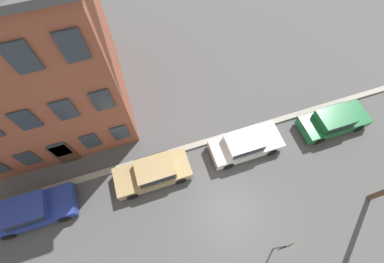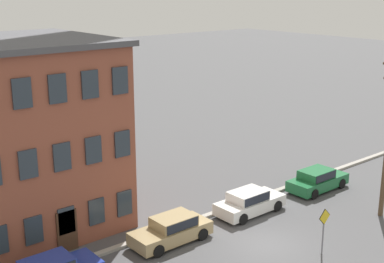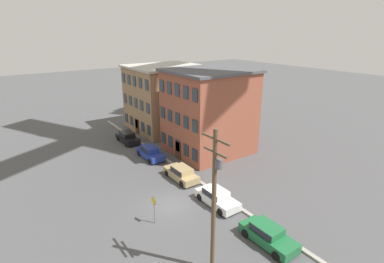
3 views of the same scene
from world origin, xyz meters
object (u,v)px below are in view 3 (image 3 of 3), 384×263
(car_white, at_px, (217,197))
(car_black, at_px, (127,137))
(caution_sign, at_px, (154,206))
(car_blue, at_px, (150,152))
(car_tan, at_px, (181,173))
(utility_pole, at_px, (214,196))
(car_green, at_px, (268,234))

(car_white, bearing_deg, car_black, -179.83)
(car_black, relative_size, caution_sign, 1.78)
(car_black, distance_m, car_blue, 6.64)
(car_black, relative_size, car_tan, 1.00)
(utility_pole, bearing_deg, car_blue, 164.43)
(car_black, distance_m, car_green, 25.36)
(car_green, bearing_deg, car_blue, 179.31)
(car_white, xyz_separation_m, caution_sign, (-0.75, -5.87, 0.88))
(car_white, height_order, utility_pole, utility_pole)
(car_black, xyz_separation_m, car_tan, (13.50, 0.08, 0.00))
(car_tan, xyz_separation_m, car_green, (11.86, -0.27, 0.00))
(utility_pole, bearing_deg, car_white, 138.30)
(car_white, xyz_separation_m, car_green, (6.10, -0.25, 0.00))
(car_tan, height_order, car_green, same)
(utility_pole, bearing_deg, car_black, 168.50)
(car_black, relative_size, car_green, 1.00)
(car_tan, relative_size, car_white, 1.00)
(car_white, bearing_deg, caution_sign, -97.30)
(car_black, bearing_deg, car_green, -0.43)
(car_blue, bearing_deg, car_white, 0.11)
(car_blue, xyz_separation_m, car_green, (18.73, -0.22, 0.00))
(car_tan, bearing_deg, car_white, -0.17)
(utility_pole, bearing_deg, caution_sign, -173.77)
(car_green, bearing_deg, caution_sign, -140.65)
(car_blue, height_order, car_white, same)
(car_tan, bearing_deg, utility_pole, -24.13)
(car_tan, bearing_deg, caution_sign, -49.62)
(car_white, xyz_separation_m, utility_pole, (5.79, -5.16, 4.68))
(car_black, height_order, car_blue, same)
(car_black, bearing_deg, car_tan, 0.32)
(car_green, xyz_separation_m, utility_pole, (-0.32, -4.91, 4.68))
(caution_sign, distance_m, utility_pole, 7.60)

